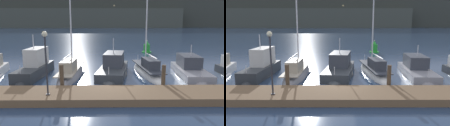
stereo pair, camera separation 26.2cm
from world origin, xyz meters
TOP-DOWN VIEW (x-y plane):
  - ground_plane at (0.00, 0.00)m, footprint 400.00×400.00m
  - dock at (0.00, -1.90)m, footprint 30.06×2.80m
  - mooring_pile_1 at (-3.52, -0.25)m, footprint 0.28×0.28m
  - mooring_pile_2 at (3.52, -0.25)m, footprint 0.28×0.28m
  - motorboat_berth_2 at (-6.75, 3.90)m, footprint 2.21×6.45m
  - sailboat_berth_3 at (-3.61, 3.80)m, footprint 1.95×7.58m
  - motorboat_berth_4 at (0.13, 4.19)m, footprint 3.34×7.07m
  - sailboat_berth_5 at (3.24, 4.49)m, footprint 2.52×7.73m
  - motorboat_berth_6 at (6.93, 3.91)m, footprint 2.82×6.96m
  - channel_buoy at (5.46, 17.79)m, footprint 1.39×1.39m
  - dock_lamppost at (-3.91, -2.40)m, footprint 0.32×0.32m
  - hillside_backdrop at (-4.72, 129.52)m, footprint 240.00×23.00m

SIDE VIEW (x-z plane):
  - ground_plane at x=0.00m, z-range 0.00..0.00m
  - sailboat_berth_5 at x=3.24m, z-range -5.11..5.45m
  - sailboat_berth_3 at x=-3.61m, z-range -5.94..6.28m
  - dock at x=0.00m, z-range 0.00..0.45m
  - motorboat_berth_6 at x=6.93m, z-range -1.42..1.93m
  - motorboat_berth_4 at x=0.13m, z-range -1.64..2.27m
  - motorboat_berth_2 at x=-6.75m, z-range -1.69..2.55m
  - channel_buoy at x=5.46m, z-range -0.25..1.63m
  - mooring_pile_2 at x=3.52m, z-range 0.00..1.79m
  - mooring_pile_1 at x=-3.52m, z-range 0.00..1.83m
  - dock_lamppost at x=-3.91m, z-range 1.10..4.87m
  - hillside_backdrop at x=-4.72m, z-range -0.84..20.68m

